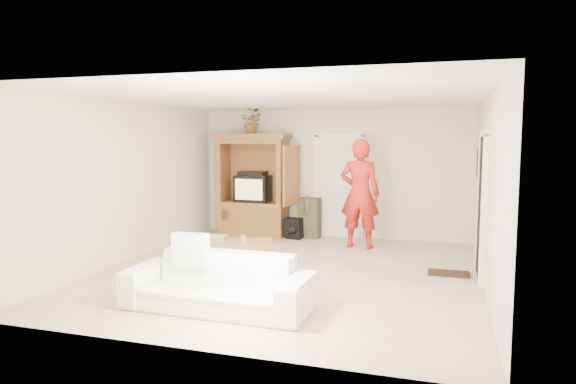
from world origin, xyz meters
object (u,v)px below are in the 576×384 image
at_px(armoire, 254,192).
at_px(man, 360,194).
at_px(sofa, 218,282).
at_px(coffee_table, 232,246).

xyz_separation_m(armoire, man, (2.30, -0.62, 0.09)).
xyz_separation_m(sofa, coffee_table, (-0.54, 1.66, 0.07)).
relative_size(man, sofa, 0.91).
bearing_deg(coffee_table, man, 35.30).
height_order(sofa, coffee_table, sofa).
relative_size(armoire, sofa, 0.95).
xyz_separation_m(armoire, sofa, (1.26, -4.51, -0.59)).
distance_m(man, coffee_table, 2.80).
relative_size(armoire, man, 1.05).
distance_m(armoire, sofa, 4.72).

